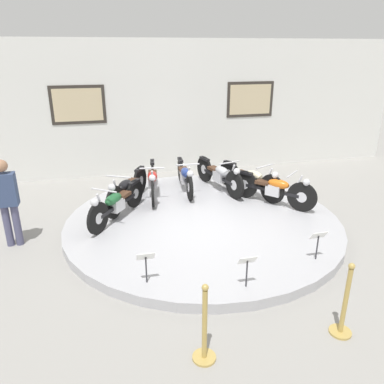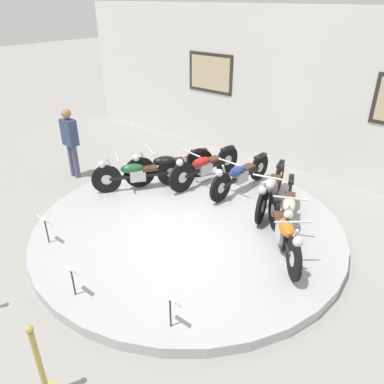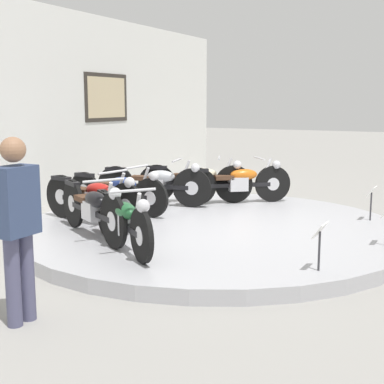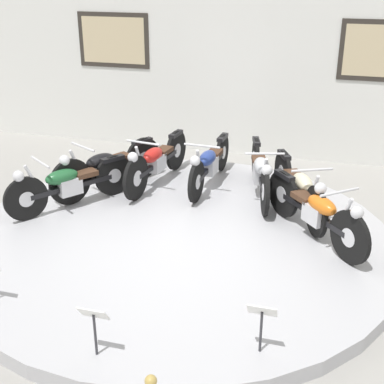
{
  "view_description": "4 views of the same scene",
  "coord_description": "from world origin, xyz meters",
  "views": [
    {
      "loc": [
        -1.83,
        -6.65,
        3.39
      ],
      "look_at": [
        -0.18,
        0.21,
        0.67
      ],
      "focal_mm": 35.0,
      "sensor_mm": 36.0,
      "label": 1
    },
    {
      "loc": [
        3.73,
        -4.34,
        3.82
      ],
      "look_at": [
        0.03,
        0.06,
        0.78
      ],
      "focal_mm": 35.0,
      "sensor_mm": 36.0,
      "label": 2
    },
    {
      "loc": [
        -6.72,
        -3.39,
        1.9
      ],
      "look_at": [
        -0.28,
        0.17,
        0.67
      ],
      "focal_mm": 50.0,
      "sensor_mm": 36.0,
      "label": 3
    },
    {
      "loc": [
        1.85,
        -5.79,
        3.38
      ],
      "look_at": [
        0.16,
        0.13,
        0.71
      ],
      "focal_mm": 50.0,
      "sensor_mm": 36.0,
      "label": 4
    }
  ],
  "objects": [
    {
      "name": "ground_plane",
      "position": [
        0.0,
        0.0,
        0.0
      ],
      "size": [
        60.0,
        60.0,
        0.0
      ],
      "primitive_type": "plane",
      "color": "gray"
    },
    {
      "name": "display_platform",
      "position": [
        0.0,
        0.0,
        0.09
      ],
      "size": [
        5.49,
        5.49,
        0.17
      ],
      "primitive_type": "cylinder",
      "color": "#ADADB2",
      "rests_on": "ground_plane"
    },
    {
      "name": "back_wall",
      "position": [
        0.0,
        3.81,
        1.83
      ],
      "size": [
        14.0,
        0.22,
        3.65
      ],
      "color": "silver",
      "rests_on": "ground_plane"
    },
    {
      "name": "motorcycle_green",
      "position": [
        -1.69,
        0.33,
        0.54
      ],
      "size": [
        1.17,
        1.63,
        0.78
      ],
      "color": "black",
      "rests_on": "display_platform"
    },
    {
      "name": "motorcycle_black",
      "position": [
        -1.42,
        1.0,
        0.57
      ],
      "size": [
        1.01,
        1.81,
        0.81
      ],
      "color": "black",
      "rests_on": "display_platform"
    },
    {
      "name": "motorcycle_red",
      "position": [
        -0.81,
        1.47,
        0.56
      ],
      "size": [
        0.54,
        2.0,
        0.81
      ],
      "color": "black",
      "rests_on": "display_platform"
    },
    {
      "name": "motorcycle_blue",
      "position": [
        -0.0,
        1.64,
        0.54
      ],
      "size": [
        0.54,
        1.96,
        0.78
      ],
      "color": "black",
      "rests_on": "display_platform"
    },
    {
      "name": "motorcycle_silver",
      "position": [
        0.81,
        1.48,
        0.56
      ],
      "size": [
        0.66,
        1.95,
        0.8
      ],
      "color": "black",
      "rests_on": "display_platform"
    },
    {
      "name": "motorcycle_cream",
      "position": [
        1.42,
        1.0,
        0.56
      ],
      "size": [
        0.89,
        1.85,
        0.81
      ],
      "color": "black",
      "rests_on": "display_platform"
    },
    {
      "name": "motorcycle_orange",
      "position": [
        1.69,
        0.34,
        0.56
      ],
      "size": [
        1.34,
        1.54,
        0.8
      ],
      "color": "black",
      "rests_on": "display_platform"
    },
    {
      "name": "info_placard_front_left",
      "position": [
        -1.38,
        -1.95,
        0.54
      ],
      "size": [
        0.26,
        0.11,
        0.51
      ],
      "color": "#333338",
      "rests_on": "display_platform"
    },
    {
      "name": "info_placard_front_centre",
      "position": [
        0.0,
        -2.39,
        0.54
      ],
      "size": [
        0.26,
        0.11,
        0.51
      ],
      "color": "#333338",
      "rests_on": "display_platform"
    },
    {
      "name": "info_placard_front_right",
      "position": [
        1.38,
        -1.95,
        0.54
      ],
      "size": [
        0.26,
        0.11,
        0.51
      ],
      "color": "#333338",
      "rests_on": "display_platform"
    },
    {
      "name": "visitor_standing",
      "position": [
        -3.57,
        0.05,
        0.92
      ],
      "size": [
        0.36,
        0.22,
        1.63
      ],
      "color": "#4C4C6B",
      "rests_on": "ground_plane"
    },
    {
      "name": "stanchion_post_left_of_entry",
      "position": [
        -0.9,
        -3.39,
        0.34
      ],
      "size": [
        0.28,
        0.28,
        1.02
      ],
      "color": "tan",
      "rests_on": "ground_plane"
    },
    {
      "name": "stanchion_post_right_of_entry",
      "position": [
        0.9,
        -3.39,
        0.34
      ],
      "size": [
        0.28,
        0.28,
        1.02
      ],
      "color": "tan",
      "rests_on": "ground_plane"
    }
  ]
}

